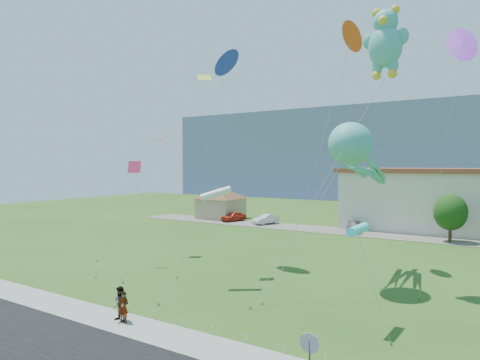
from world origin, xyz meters
name	(u,v)px	position (x,y,z in m)	size (l,w,h in m)	color
ground	(184,316)	(0.00, 0.00, 0.00)	(160.00, 160.00, 0.00)	#254B15
sidewalk	(149,331)	(0.00, -2.75, 0.05)	(80.00, 2.50, 0.10)	gray
parking_strip	(363,233)	(0.00, 35.00, 0.03)	(70.00, 6.00, 0.06)	#59544C
hill_ridge	(448,152)	(0.00, 120.00, 12.50)	(160.00, 50.00, 25.00)	slate
pavilion	(221,200)	(-24.00, 38.00, 3.02)	(9.20, 9.20, 5.00)	tan
stop_sign	(310,349)	(9.50, -4.21, 1.87)	(0.80, 0.07, 2.50)	slate
rope_fence	(168,319)	(0.00, -1.30, 0.25)	(26.05, 0.05, 0.50)	white
tree_near	(450,212)	(10.00, 34.00, 3.39)	(3.60, 3.60, 5.47)	#3F2B19
pedestrian_left	(123,307)	(-1.93, -2.73, 0.94)	(0.62, 0.40, 1.69)	gray
pedestrian_right	(120,304)	(-2.22, -2.68, 1.05)	(0.92, 0.72, 1.90)	gray
parked_car_red	(233,216)	(-20.08, 35.74, 0.78)	(1.70, 4.22, 1.44)	#AC2615
parked_car_silver	(266,219)	(-14.29, 35.58, 0.77)	(1.50, 4.30, 1.42)	#AFAFB6
parked_car_black	(354,227)	(-1.20, 34.92, 0.75)	(1.45, 4.16, 1.37)	black
octopus_kite	(355,154)	(6.09, 11.99, 9.45)	(4.81, 13.38, 11.63)	teal
teddy_bear_kite	(385,41)	(8.05, 12.20, 17.26)	(7.06, 10.21, 19.62)	teal
small_kite_orange	(350,42)	(3.62, 18.21, 19.29)	(4.43, 6.83, 20.51)	#F4461B
small_kite_cyan	(358,230)	(8.84, 3.73, 5.18)	(2.41, 2.67, 5.65)	#36EFF6
small_kite_black	(154,150)	(-13.66, 11.90, 10.04)	(2.65, 6.91, 11.80)	black
small_kite_blue	(225,67)	(-5.92, 12.88, 17.27)	(1.80, 7.83, 18.40)	#2532D3
small_kite_purple	(461,50)	(12.65, 13.57, 16.32)	(2.83, 4.09, 17.38)	purple
small_kite_yellow	(194,103)	(-5.95, 8.50, 13.61)	(3.20, 7.25, 16.18)	#AFD231
small_kite_white	(216,194)	(-2.17, 6.15, 6.55)	(0.62, 6.79, 7.03)	white
small_kite_pink	(131,177)	(-11.96, 7.32, 7.61)	(1.81, 5.80, 8.89)	#CD2D54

